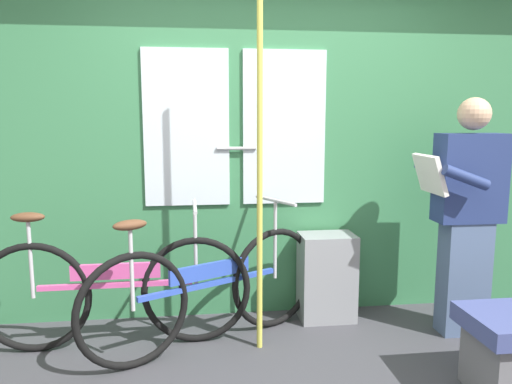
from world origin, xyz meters
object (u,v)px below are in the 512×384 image
bicycle_leaning_behind (115,290)px  trash_bin_by_wall (327,277)px  handrail_pole (260,162)px  passenger_reading_newspaper (466,212)px  bicycle_near_door (209,289)px

bicycle_leaning_behind → trash_bin_by_wall: bearing=9.9°
bicycle_leaning_behind → handrail_pole: size_ratio=0.72×
passenger_reading_newspaper → handrail_pole: (-1.39, -0.05, 0.36)m
bicycle_near_door → handrail_pole: size_ratio=0.65×
bicycle_near_door → bicycle_leaning_behind: bearing=147.3°
bicycle_leaning_behind → handrail_pole: (0.91, -0.12, 0.82)m
bicycle_near_door → handrail_pole: (0.32, -0.07, 0.82)m
bicycle_leaning_behind → passenger_reading_newspaper: bearing=-2.6°
passenger_reading_newspaper → handrail_pole: size_ratio=0.67×
trash_bin_by_wall → handrail_pole: 1.11m
passenger_reading_newspaper → handrail_pole: 1.44m
bicycle_near_door → bicycle_leaning_behind: 0.60m
bicycle_near_door → trash_bin_by_wall: 0.92m
bicycle_near_door → bicycle_leaning_behind: bicycle_leaning_behind is taller
passenger_reading_newspaper → trash_bin_by_wall: 1.05m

